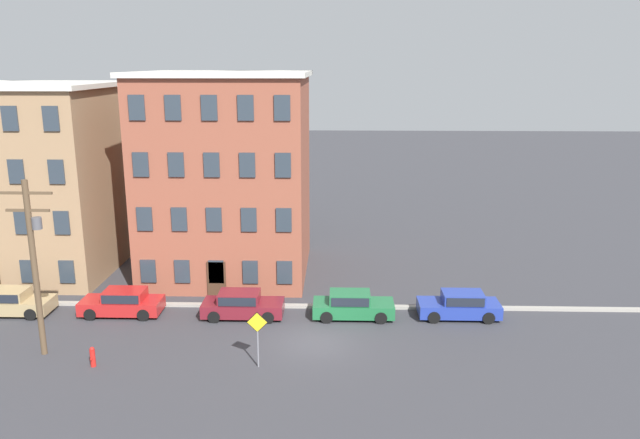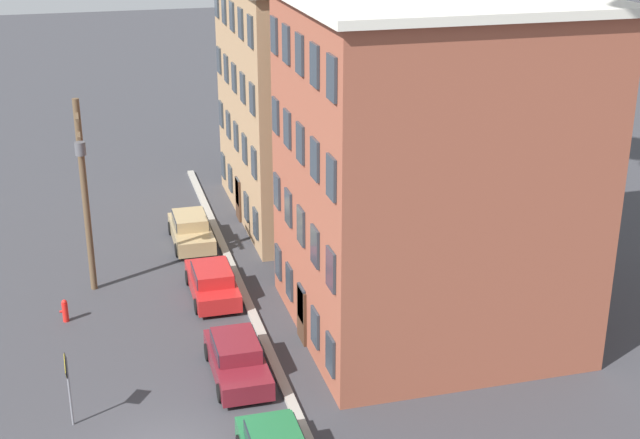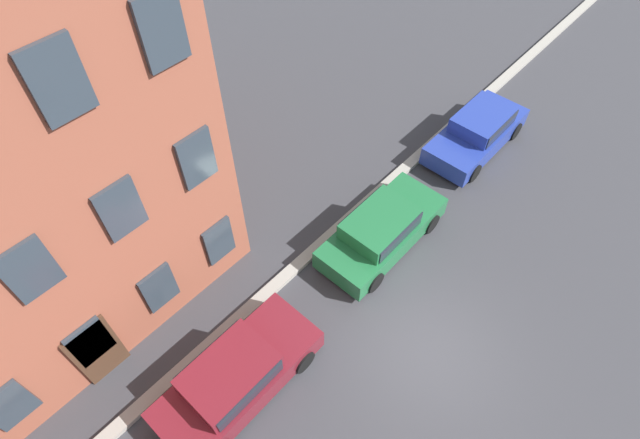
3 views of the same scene
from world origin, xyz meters
name	(u,v)px [view 3 (image 3 of 3)]	position (x,y,z in m)	size (l,w,h in m)	color
ground_plane	(429,350)	(0.00, 0.00, 0.00)	(200.00, 200.00, 0.00)	#38383D
kerb_strip	(307,256)	(0.00, 4.50, 0.08)	(56.00, 0.36, 0.16)	#9E998E
car_maroon	(236,376)	(-4.12, 3.07, 0.75)	(4.40, 1.92, 1.43)	maroon
car_green	(381,229)	(1.91, 3.19, 0.75)	(4.40, 1.92, 1.43)	#1E6638
car_blue	(478,130)	(7.80, 3.36, 0.75)	(4.40, 1.92, 1.43)	#233899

